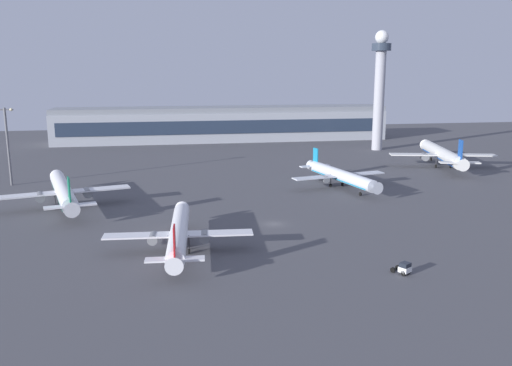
% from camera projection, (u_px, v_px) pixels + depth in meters
% --- Properties ---
extents(ground_plane, '(416.00, 416.00, 0.00)m').
position_uv_depth(ground_plane, '(274.00, 224.00, 117.51)').
color(ground_plane, '#4C4C51').
extents(terminal_building, '(158.94, 22.40, 16.40)m').
position_uv_depth(terminal_building, '(223.00, 124.00, 256.89)').
color(terminal_building, '#9EA3AD').
rests_on(terminal_building, ground).
extents(control_tower, '(8.00, 8.00, 49.97)m').
position_uv_depth(control_tower, '(380.00, 83.00, 222.32)').
color(control_tower, '#A8A8B2').
rests_on(control_tower, ground).
extents(airplane_taxiway_distant, '(28.08, 36.06, 9.24)m').
position_uv_depth(airplane_taxiway_distant, '(179.00, 233.00, 99.27)').
color(airplane_taxiway_distant, white).
rests_on(airplane_taxiway_distant, ground).
extents(airplane_near_gate, '(32.26, 41.11, 10.70)m').
position_uv_depth(airplane_near_gate, '(63.00, 191.00, 131.36)').
color(airplane_near_gate, white).
rests_on(airplane_near_gate, ground).
extents(airplane_terminal_side, '(29.20, 37.28, 9.63)m').
position_uv_depth(airplane_terminal_side, '(340.00, 175.00, 153.30)').
color(airplane_terminal_side, silver).
rests_on(airplane_terminal_side, ground).
extents(airplane_far_stand, '(36.67, 46.79, 12.12)m').
position_uv_depth(airplane_far_stand, '(442.00, 154.00, 186.42)').
color(airplane_far_stand, silver).
rests_on(airplane_far_stand, ground).
extents(pushback_tug, '(3.17, 3.56, 2.05)m').
position_uv_depth(pushback_tug, '(404.00, 268.00, 88.34)').
color(pushback_tug, white).
rests_on(pushback_tug, ground).
extents(apron_light_west, '(4.80, 0.90, 23.04)m').
position_uv_depth(apron_light_west, '(8.00, 141.00, 154.62)').
color(apron_light_west, slate).
rests_on(apron_light_west, ground).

